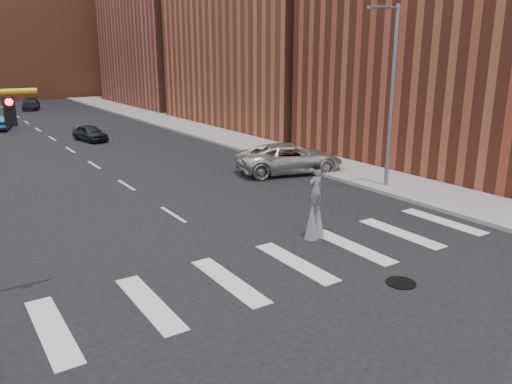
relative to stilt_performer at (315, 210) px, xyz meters
name	(u,v)px	position (x,y,z in m)	size (l,w,h in m)	color
ground_plane	(282,283)	(-3.32, -2.47, -1.11)	(160.00, 160.00, 0.00)	black
sidewalk_right	(227,136)	(9.18, 22.53, -1.02)	(5.00, 90.00, 0.18)	gray
manhole	(401,283)	(-0.32, -4.47, -1.09)	(0.90, 0.90, 0.04)	black
building_far	(179,29)	(18.68, 51.53, 8.89)	(16.00, 22.00, 20.00)	brown
building_backdrop	(23,39)	(2.68, 75.53, 7.89)	(26.00, 14.00, 18.00)	#994930
streetlight	(391,92)	(7.58, 3.53, 3.79)	(2.05, 0.20, 9.00)	slate
stilt_performer	(315,210)	(0.00, 0.00, 0.00)	(0.84, 0.55, 2.90)	black
suv_crossing	(290,158)	(5.68, 9.13, -0.25)	(2.85, 6.19, 1.72)	beige
car_near	(90,133)	(-1.00, 26.63, -0.47)	(1.50, 3.74, 1.27)	black
car_mid	(1,122)	(-6.13, 37.24, -0.43)	(1.44, 4.13, 1.36)	#152D4C
car_far	(31,104)	(-0.69, 54.07, -0.42)	(1.92, 4.72, 1.37)	black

